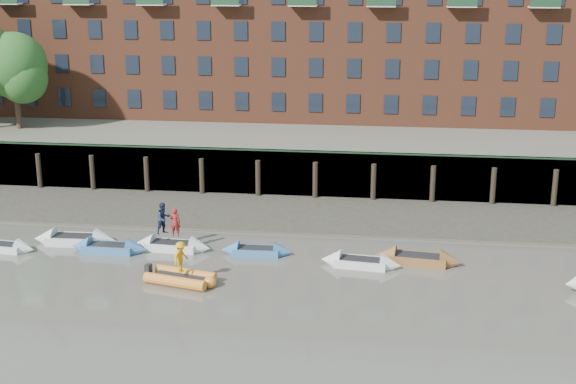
% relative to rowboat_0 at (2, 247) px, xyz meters
% --- Properties ---
extents(ground, '(220.00, 220.00, 0.00)m').
position_rel_rowboat_0_xyz_m(ground, '(14.61, -9.06, -0.20)').
color(ground, '#5B5750').
rests_on(ground, ground).
extents(foreshore, '(110.00, 8.00, 0.50)m').
position_rel_rowboat_0_xyz_m(foreshore, '(14.61, 8.94, -0.20)').
color(foreshore, '#3D382F').
rests_on(foreshore, ground).
extents(mud_band, '(110.00, 1.60, 0.10)m').
position_rel_rowboat_0_xyz_m(mud_band, '(14.61, 5.54, -0.20)').
color(mud_band, '#4C4336').
rests_on(mud_band, ground).
extents(river_wall, '(110.00, 1.23, 3.30)m').
position_rel_rowboat_0_xyz_m(river_wall, '(14.61, 13.32, 1.39)').
color(river_wall, '#2D2A26').
rests_on(river_wall, ground).
extents(bank_terrace, '(110.00, 28.00, 3.20)m').
position_rel_rowboat_0_xyz_m(bank_terrace, '(14.61, 26.94, 1.40)').
color(bank_terrace, '#5E594D').
rests_on(bank_terrace, ground).
extents(apartment_terrace, '(80.60, 15.56, 20.98)m').
position_rel_rowboat_0_xyz_m(apartment_terrace, '(14.61, 27.94, 12.62)').
color(apartment_terrace, brown).
rests_on(apartment_terrace, bank_terrace).
extents(rowboat_0, '(4.04, 1.56, 1.14)m').
position_rel_rowboat_0_xyz_m(rowboat_0, '(0.00, 0.00, 0.00)').
color(rowboat_0, silver).
rests_on(rowboat_0, ground).
extents(rowboat_1, '(4.95, 1.60, 1.42)m').
position_rel_rowboat_0_xyz_m(rowboat_1, '(3.69, 1.59, 0.05)').
color(rowboat_1, silver).
rests_on(rowboat_1, ground).
extents(rowboat_2, '(4.48, 1.39, 1.29)m').
position_rel_rowboat_0_xyz_m(rowboat_2, '(6.11, 0.53, 0.03)').
color(rowboat_2, teal).
rests_on(rowboat_2, ground).
extents(rowboat_3, '(4.59, 1.61, 1.31)m').
position_rel_rowboat_0_xyz_m(rowboat_3, '(9.56, 1.33, 0.03)').
color(rowboat_3, silver).
rests_on(rowboat_3, ground).
extents(rowboat_4, '(4.04, 1.25, 1.17)m').
position_rel_rowboat_0_xyz_m(rowboat_4, '(14.43, 1.18, 0.00)').
color(rowboat_4, teal).
rests_on(rowboat_4, ground).
extents(rowboat_5, '(4.47, 1.76, 1.26)m').
position_rel_rowboat_0_xyz_m(rowboat_5, '(20.30, 0.08, 0.02)').
color(rowboat_5, silver).
rests_on(rowboat_5, ground).
extents(rowboat_6, '(4.91, 1.94, 1.39)m').
position_rel_rowboat_0_xyz_m(rowboat_6, '(23.35, 0.94, 0.04)').
color(rowboat_6, brown).
rests_on(rowboat_6, ground).
extents(rib_tender, '(3.80, 2.50, 0.64)m').
position_rel_rowboat_0_xyz_m(rib_tender, '(11.44, -3.44, 0.07)').
color(rib_tender, orange).
rests_on(rib_tender, ground).
extents(person_rower_a, '(0.63, 0.45, 1.63)m').
position_rel_rowboat_0_xyz_m(person_rower_a, '(9.81, 1.23, 1.49)').
color(person_rower_a, maroon).
rests_on(person_rower_a, rowboat_3).
extents(person_rower_b, '(1.10, 1.12, 1.82)m').
position_rel_rowboat_0_xyz_m(person_rower_b, '(9.06, 1.53, 1.59)').
color(person_rower_b, '#19233F').
rests_on(person_rower_b, rowboat_3).
extents(person_rib_crew, '(0.96, 1.19, 1.61)m').
position_rel_rowboat_0_xyz_m(person_rib_crew, '(11.35, -3.42, 1.20)').
color(person_rib_crew, orange).
rests_on(person_rib_crew, rib_tender).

